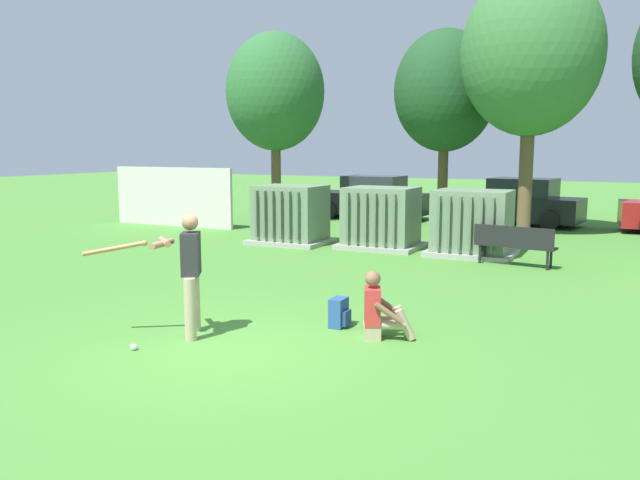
# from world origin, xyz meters

# --- Properties ---
(ground_plane) EXTENTS (96.00, 96.00, 0.00)m
(ground_plane) POSITION_xyz_m (0.00, 0.00, 0.00)
(ground_plane) COLOR #478433
(fence_panel) EXTENTS (4.80, 0.12, 2.00)m
(fence_panel) POSITION_xyz_m (-9.39, 10.50, 1.00)
(fence_panel) COLOR beige
(fence_panel) RESTS_ON ground
(transformer_west) EXTENTS (2.10, 1.70, 1.62)m
(transformer_west) POSITION_xyz_m (-3.83, 8.74, 0.79)
(transformer_west) COLOR #9E9B93
(transformer_west) RESTS_ON ground
(transformer_mid_west) EXTENTS (2.10, 1.70, 1.62)m
(transformer_mid_west) POSITION_xyz_m (-1.27, 9.08, 0.79)
(transformer_mid_west) COLOR #9E9B93
(transformer_mid_west) RESTS_ON ground
(transformer_mid_east) EXTENTS (2.10, 1.70, 1.62)m
(transformer_mid_east) POSITION_xyz_m (1.18, 8.99, 0.79)
(transformer_mid_east) COLOR #9E9B93
(transformer_mid_east) RESTS_ON ground
(park_bench) EXTENTS (1.84, 0.66, 0.92)m
(park_bench) POSITION_xyz_m (2.38, 7.92, 0.54)
(park_bench) COLOR black
(park_bench) RESTS_ON ground
(batter) EXTENTS (1.50, 1.06, 1.74)m
(batter) POSITION_xyz_m (-0.86, 0.36, 0.98)
(batter) COLOR tan
(batter) RESTS_ON ground
(sports_ball) EXTENTS (0.09, 0.09, 0.09)m
(sports_ball) POSITION_xyz_m (-1.10, -0.50, 0.04)
(sports_ball) COLOR white
(sports_ball) RESTS_ON ground
(seated_spectator) EXTENTS (0.79, 0.66, 0.96)m
(seated_spectator) POSITION_xyz_m (1.62, 1.44, 0.38)
(seated_spectator) COLOR tan
(seated_spectator) RESTS_ON ground
(backpack) EXTENTS (0.26, 0.32, 0.44)m
(backpack) POSITION_xyz_m (0.89, 1.70, 0.21)
(backpack) COLOR #264C8C
(backpack) RESTS_ON ground
(tree_left) EXTENTS (3.53, 3.53, 6.74)m
(tree_left) POSITION_xyz_m (-6.99, 13.40, 4.62)
(tree_left) COLOR brown
(tree_left) RESTS_ON ground
(tree_center_left) EXTENTS (3.48, 3.48, 6.65)m
(tree_center_left) POSITION_xyz_m (-1.26, 15.08, 4.56)
(tree_center_left) COLOR brown
(tree_center_left) RESTS_ON ground
(tree_center_right) EXTENTS (4.14, 4.14, 7.91)m
(tree_center_right) POSITION_xyz_m (1.75, 13.47, 5.43)
(tree_center_right) COLOR brown
(tree_center_right) RESTS_ON ground
(parked_car_leftmost) EXTENTS (4.26, 2.03, 1.62)m
(parked_car_leftmost) POSITION_xyz_m (-4.15, 15.63, 0.75)
(parked_car_leftmost) COLOR black
(parked_car_leftmost) RESTS_ON ground
(parked_car_left_of_center) EXTENTS (4.40, 2.35, 1.62)m
(parked_car_left_of_center) POSITION_xyz_m (1.20, 16.05, 0.75)
(parked_car_left_of_center) COLOR black
(parked_car_left_of_center) RESTS_ON ground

